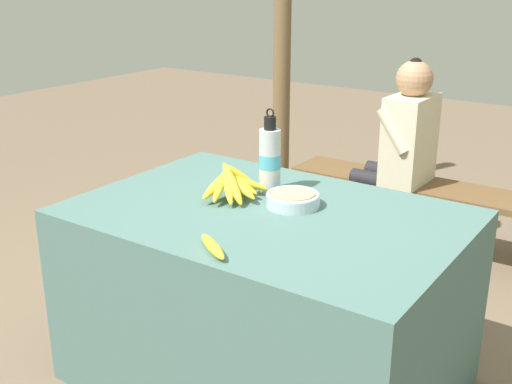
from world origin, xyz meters
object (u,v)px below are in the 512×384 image
(water_bottle, at_px, (270,159))
(seated_vendor, at_px, (402,142))
(loose_banana_front, at_px, (213,247))
(wooden_bench, at_px, (442,198))
(banana_bunch_ripe, at_px, (233,182))
(support_post_near, at_px, (282,31))
(serving_bowl, at_px, (293,199))

(water_bottle, xyz_separation_m, seated_vendor, (0.02, 1.29, -0.22))
(water_bottle, relative_size, seated_vendor, 0.30)
(water_bottle, bearing_deg, loose_banana_front, -73.77)
(wooden_bench, bearing_deg, loose_banana_front, -92.89)
(loose_banana_front, bearing_deg, seated_vendor, 94.47)
(banana_bunch_ripe, xyz_separation_m, wooden_bench, (0.33, 1.46, -0.43))
(seated_vendor, bearing_deg, support_post_near, -14.27)
(loose_banana_front, bearing_deg, wooden_bench, 87.11)
(support_post_near, bearing_deg, wooden_bench, -11.30)
(serving_bowl, distance_m, support_post_near, 2.02)
(banana_bunch_ripe, xyz_separation_m, loose_banana_front, (0.24, -0.43, -0.05))
(banana_bunch_ripe, distance_m, serving_bowl, 0.24)
(loose_banana_front, height_order, seated_vendor, seated_vendor)
(loose_banana_front, relative_size, seated_vendor, 0.17)
(water_bottle, xyz_separation_m, support_post_near, (-0.94, 1.56, 0.31))
(water_bottle, xyz_separation_m, loose_banana_front, (0.17, -0.57, -0.11))
(wooden_bench, bearing_deg, water_bottle, -101.16)
(wooden_bench, relative_size, seated_vendor, 1.60)
(serving_bowl, relative_size, support_post_near, 0.09)
(wooden_bench, distance_m, seated_vendor, 0.37)
(serving_bowl, bearing_deg, support_post_near, 123.59)
(water_bottle, bearing_deg, banana_bunch_ripe, -117.62)
(water_bottle, relative_size, support_post_near, 0.14)
(banana_bunch_ripe, relative_size, water_bottle, 0.90)
(support_post_near, bearing_deg, serving_bowl, -56.41)
(water_bottle, relative_size, wooden_bench, 0.19)
(water_bottle, bearing_deg, seated_vendor, 89.12)
(loose_banana_front, height_order, support_post_near, support_post_near)
(loose_banana_front, distance_m, seated_vendor, 1.87)
(seated_vendor, relative_size, support_post_near, 0.47)
(banana_bunch_ripe, bearing_deg, wooden_bench, 77.14)
(serving_bowl, relative_size, seated_vendor, 0.18)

